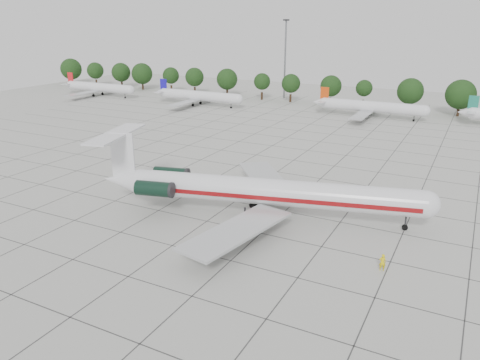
{
  "coord_description": "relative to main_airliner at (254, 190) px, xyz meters",
  "views": [
    {
      "loc": [
        30.42,
        -56.92,
        25.83
      ],
      "look_at": [
        0.8,
        0.12,
        3.5
      ],
      "focal_mm": 35.0,
      "sensor_mm": 36.0,
      "label": 1
    }
  ],
  "objects": [
    {
      "name": "ground",
      "position": [
        -4.88,
        3.55,
        -3.8
      ],
      "size": [
        260.0,
        260.0,
        0.0
      ],
      "primitive_type": "plane",
      "color": "#BBBBB3",
      "rests_on": "ground"
    },
    {
      "name": "apron_joints",
      "position": [
        -4.88,
        18.55,
        -3.79
      ],
      "size": [
        170.0,
        170.0,
        0.02
      ],
      "primitive_type": "cube",
      "color": "#383838",
      "rests_on": "ground"
    },
    {
      "name": "main_airliner",
      "position": [
        0.0,
        0.0,
        0.0
      ],
      "size": [
        45.28,
        34.95,
        10.76
      ],
      "rotation": [
        0.0,
        0.0,
        0.25
      ],
      "color": "silver",
      "rests_on": "ground"
    },
    {
      "name": "ground_crew",
      "position": [
        18.62,
        -6.79,
        -2.82
      ],
      "size": [
        0.82,
        0.66,
        1.96
      ],
      "primitive_type": "imported",
      "rotation": [
        0.0,
        0.0,
        3.43
      ],
      "color": "yellow",
      "rests_on": "ground"
    },
    {
      "name": "bg_airliner_a",
      "position": [
        -93.7,
        69.68,
        -0.89
      ],
      "size": [
        28.24,
        27.2,
        7.4
      ],
      "color": "silver",
      "rests_on": "ground"
    },
    {
      "name": "bg_airliner_b",
      "position": [
        -52.86,
        69.8,
        -0.89
      ],
      "size": [
        28.24,
        27.2,
        7.4
      ],
      "color": "silver",
      "rests_on": "ground"
    },
    {
      "name": "bg_airliner_c",
      "position": [
        -1.17,
        75.54,
        -0.89
      ],
      "size": [
        28.24,
        27.2,
        7.4
      ],
      "color": "silver",
      "rests_on": "ground"
    },
    {
      "name": "tree_line",
      "position": [
        -16.57,
        88.55,
        2.18
      ],
      "size": [
        249.86,
        8.44,
        10.22
      ],
      "color": "#332114",
      "rests_on": "ground"
    },
    {
      "name": "floodlight_mast",
      "position": [
        -34.88,
        95.55,
        10.48
      ],
      "size": [
        1.6,
        1.6,
        25.45
      ],
      "color": "slate",
      "rests_on": "ground"
    }
  ]
}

